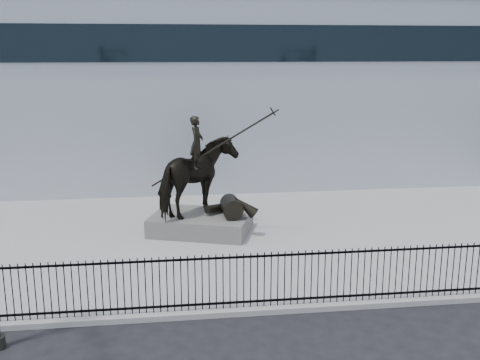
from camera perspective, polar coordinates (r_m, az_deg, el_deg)
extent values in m
plane|color=black|center=(14.25, 5.64, -15.21)|extent=(120.00, 120.00, 0.00)
cube|color=#9B9B98|center=(20.54, 1.25, -5.82)|extent=(30.00, 12.00, 0.15)
cube|color=#B4BCC5|center=(32.41, -2.21, 9.16)|extent=(44.00, 14.00, 9.00)
cube|color=black|center=(15.20, 4.59, -12.01)|extent=(22.00, 0.05, 0.05)
cube|color=black|center=(14.72, 4.67, -7.60)|extent=(22.00, 0.05, 0.05)
cube|color=black|center=(14.96, 4.63, -9.93)|extent=(22.00, 0.03, 1.50)
cube|color=#625F59|center=(20.84, -3.99, -4.39)|extent=(4.10, 3.40, 0.66)
imported|color=black|center=(20.39, -4.07, 0.25)|extent=(3.13, 3.39, 2.80)
imported|color=black|center=(20.17, -4.43, 3.82)|extent=(0.65, 0.80, 1.90)
cylinder|color=black|center=(20.09, -3.05, 2.97)|extent=(4.30, 1.48, 2.85)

